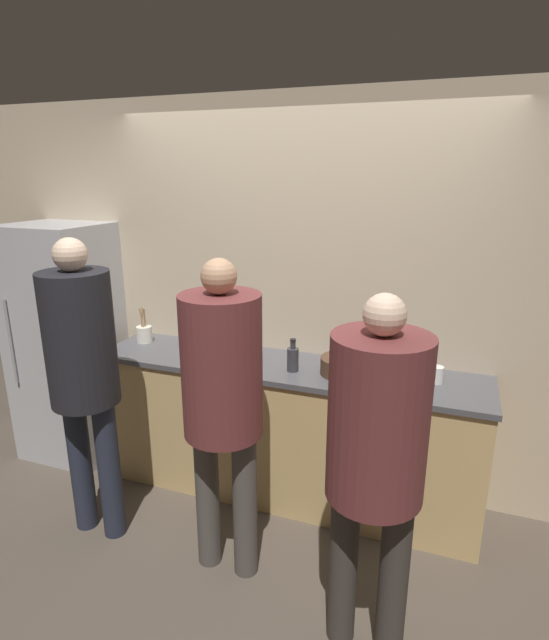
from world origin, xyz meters
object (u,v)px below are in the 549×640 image
object	(u,v)px
fruit_bowl	(344,366)
refrigerator	(67,343)
utensil_crock	(144,334)
bottle_green	(410,380)
bottle_dark	(293,358)
person_center	(223,390)
bottle_clear	(244,351)
cup_white	(437,375)
person_right	(376,446)
person_left	(83,363)

from	to	relation	value
fruit_bowl	refrigerator	bearing A→B (deg)	-179.83
utensil_crock	bottle_green	xyz separation A→B (m)	(1.89, -0.24, 0.02)
refrigerator	bottle_dark	xyz separation A→B (m)	(1.80, -0.05, 0.13)
bottle_green	refrigerator	bearing A→B (deg)	176.78
person_center	bottle_clear	distance (m)	0.68
cup_white	fruit_bowl	bearing A→B (deg)	-173.85
cup_white	person_right	bearing A→B (deg)	-100.99
bottle_green	bottle_clear	bearing A→B (deg)	175.75
bottle_dark	bottle_clear	xyz separation A→B (m)	(-0.32, -0.01, 0.01)
bottle_green	bottle_clear	world-z (taller)	bottle_clear
fruit_bowl	bottle_dark	world-z (taller)	bottle_dark
refrigerator	person_right	xyz separation A→B (m)	(2.45, -0.94, 0.15)
person_center	bottle_green	xyz separation A→B (m)	(0.86, 0.58, -0.05)
cup_white	bottle_green	bearing A→B (deg)	-123.76
person_center	person_right	distance (m)	0.83
person_left	bottle_clear	world-z (taller)	person_left
person_right	bottle_clear	distance (m)	1.31
person_left	person_center	world-z (taller)	person_left
bottle_green	fruit_bowl	bearing A→B (deg)	159.91
person_left	utensil_crock	size ratio (longest dim) A/B	7.03
refrigerator	person_left	world-z (taller)	person_left
person_left	refrigerator	bearing A→B (deg)	137.44
bottle_green	bottle_dark	size ratio (longest dim) A/B	1.00
cup_white	bottle_dark	bearing A→B (deg)	-172.21
person_left	utensil_crock	xyz separation A→B (m)	(-0.16, 0.82, -0.09)
refrigerator	bottle_clear	size ratio (longest dim) A/B	7.53
fruit_bowl	utensil_crock	distance (m)	1.49
cup_white	person_left	bearing A→B (deg)	-157.11
person_right	cup_white	xyz separation A→B (m)	(0.19, 1.00, -0.05)
refrigerator	person_right	world-z (taller)	refrigerator
utensil_crock	fruit_bowl	bearing A→B (deg)	-3.56
utensil_crock	bottle_green	distance (m)	1.90
fruit_bowl	person_left	bearing A→B (deg)	-151.15
person_center	utensil_crock	bearing A→B (deg)	141.35
refrigerator	person_right	size ratio (longest dim) A/B	1.05
utensil_crock	person_center	bearing A→B (deg)	-38.65
bottle_clear	cup_white	size ratio (longest dim) A/B	2.34
bottle_dark	cup_white	bearing A→B (deg)	7.79
person_left	person_center	xyz separation A→B (m)	(0.86, -0.00, -0.02)
person_center	bottle_clear	bearing A→B (deg)	104.55
fruit_bowl	utensil_crock	size ratio (longest dim) A/B	1.10
utensil_crock	bottle_dark	bearing A→B (deg)	-7.26
bottle_dark	refrigerator	bearing A→B (deg)	178.36
person_left	cup_white	size ratio (longest dim) A/B	17.88
person_center	fruit_bowl	xyz separation A→B (m)	(0.46, 0.73, -0.08)
refrigerator	bottle_dark	world-z (taller)	refrigerator
bottle_green	bottle_dark	world-z (taller)	same
bottle_dark	bottle_clear	distance (m)	0.32
fruit_bowl	bottle_clear	bearing A→B (deg)	-173.57
person_center	bottle_green	world-z (taller)	person_center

